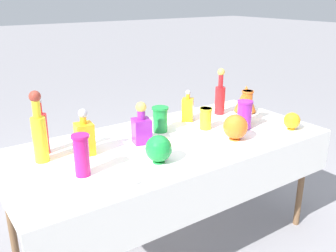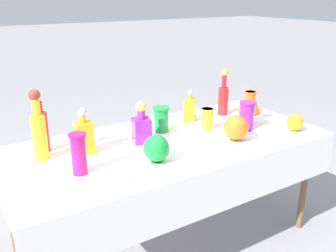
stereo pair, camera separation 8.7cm
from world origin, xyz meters
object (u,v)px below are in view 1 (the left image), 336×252
(square_decanter_1, at_px, (188,109))
(square_decanter_2, at_px, (85,137))
(round_bowl_1, at_px, (292,121))
(fluted_vase_0, at_px, (246,98))
(slender_vase_0, at_px, (206,118))
(slender_vase_3, at_px, (245,114))
(tall_bottle_0, at_px, (43,132))
(round_bowl_2, at_px, (235,127))
(slender_vase_1, at_px, (81,154))
(tall_bottle_2, at_px, (220,96))
(slender_vase_2, at_px, (160,118))
(slender_vase_4, at_px, (247,106))
(round_bowl_0, at_px, (159,149))
(cardboard_box_behind_left, at_px, (79,179))
(square_decanter_0, at_px, (142,127))
(tall_bottle_1, at_px, (39,132))

(square_decanter_1, distance_m, square_decanter_2, 0.86)
(square_decanter_1, bearing_deg, round_bowl_1, -50.15)
(fluted_vase_0, bearing_deg, square_decanter_1, 169.46)
(square_decanter_1, bearing_deg, fluted_vase_0, -10.54)
(slender_vase_0, height_order, fluted_vase_0, fluted_vase_0)
(square_decanter_1, relative_size, slender_vase_3, 1.17)
(tall_bottle_0, relative_size, square_decanter_2, 1.21)
(square_decanter_2, height_order, round_bowl_2, square_decanter_2)
(tall_bottle_0, bearing_deg, fluted_vase_0, -3.52)
(slender_vase_1, bearing_deg, square_decanter_1, 21.74)
(tall_bottle_2, xyz_separation_m, slender_vase_1, (-1.27, -0.38, -0.02))
(slender_vase_3, height_order, round_bowl_1, slender_vase_3)
(slender_vase_2, bearing_deg, slender_vase_3, -28.77)
(slender_vase_4, distance_m, round_bowl_0, 0.91)
(slender_vase_3, bearing_deg, tall_bottle_0, 164.20)
(slender_vase_0, height_order, slender_vase_3, slender_vase_3)
(slender_vase_3, xyz_separation_m, cardboard_box_behind_left, (-0.83, 1.02, -0.69))
(tall_bottle_0, bearing_deg, slender_vase_0, -11.67)
(cardboard_box_behind_left, bearing_deg, square_decanter_0, -81.98)
(tall_bottle_1, xyz_separation_m, slender_vase_1, (0.12, -0.29, -0.06))
(square_decanter_0, bearing_deg, cardboard_box_behind_left, 98.02)
(slender_vase_4, bearing_deg, slender_vase_1, -174.92)
(tall_bottle_0, xyz_separation_m, cardboard_box_behind_left, (0.43, 0.67, -0.71))
(square_decanter_1, distance_m, cardboard_box_behind_left, 1.13)
(slender_vase_3, height_order, round_bowl_0, slender_vase_3)
(tall_bottle_1, height_order, fluted_vase_0, tall_bottle_1)
(tall_bottle_2, distance_m, slender_vase_0, 0.37)
(round_bowl_2, bearing_deg, slender_vase_4, 33.17)
(slender_vase_1, relative_size, slender_vase_4, 0.94)
(slender_vase_3, relative_size, round_bowl_1, 1.63)
(tall_bottle_1, bearing_deg, cardboard_box_behind_left, 58.33)
(round_bowl_1, bearing_deg, square_decanter_0, 158.46)
(tall_bottle_2, relative_size, slender_vase_4, 1.51)
(cardboard_box_behind_left, bearing_deg, square_decanter_2, -106.34)
(tall_bottle_0, distance_m, slender_vase_1, 0.40)
(fluted_vase_0, bearing_deg, tall_bottle_1, -179.75)
(slender_vase_0, height_order, round_bowl_0, round_bowl_0)
(tall_bottle_2, distance_m, square_decanter_1, 0.31)
(tall_bottle_1, relative_size, fluted_vase_0, 1.89)
(square_decanter_0, xyz_separation_m, round_bowl_1, (0.96, -0.38, -0.04))
(square_decanter_1, bearing_deg, tall_bottle_1, -174.81)
(tall_bottle_2, distance_m, round_bowl_2, 0.54)
(round_bowl_0, xyz_separation_m, round_bowl_1, (1.03, -0.08, -0.02))
(square_decanter_1, xyz_separation_m, slender_vase_1, (-0.97, -0.39, 0.03))
(square_decanter_2, bearing_deg, fluted_vase_0, 2.25)
(tall_bottle_2, relative_size, slender_vase_1, 1.61)
(square_decanter_1, relative_size, round_bowl_0, 1.47)
(square_decanter_2, bearing_deg, round_bowl_0, -49.51)
(slender_vase_3, relative_size, cardboard_box_behind_left, 0.38)
(round_bowl_1, bearing_deg, slender_vase_4, 117.06)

